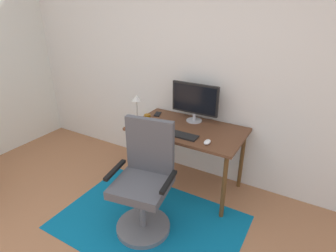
{
  "coord_description": "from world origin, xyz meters",
  "views": [
    {
      "loc": [
        1.25,
        -0.7,
        2.02
      ],
      "look_at": [
        -0.04,
        1.53,
        0.85
      ],
      "focal_mm": 29.7,
      "sensor_mm": 36.0,
      "label": 1
    }
  ],
  "objects_px": {
    "desk": "(187,135)",
    "computer_mouse": "(207,142)",
    "cell_phone": "(158,114)",
    "keyboard": "(178,134)",
    "coffee_cup": "(147,119)",
    "office_chair": "(145,186)",
    "monitor": "(195,100)",
    "desk_lamp": "(137,105)"
  },
  "relations": [
    {
      "from": "desk_lamp",
      "to": "desk",
      "type": "bearing_deg",
      "value": 25.02
    },
    {
      "from": "keyboard",
      "to": "coffee_cup",
      "type": "xyz_separation_m",
      "value": [
        -0.44,
        0.1,
        0.04
      ]
    },
    {
      "from": "keyboard",
      "to": "coffee_cup",
      "type": "relative_size",
      "value": 4.13
    },
    {
      "from": "desk_lamp",
      "to": "office_chair",
      "type": "relative_size",
      "value": 0.33
    },
    {
      "from": "desk",
      "to": "coffee_cup",
      "type": "relative_size",
      "value": 11.8
    },
    {
      "from": "monitor",
      "to": "cell_phone",
      "type": "xyz_separation_m",
      "value": [
        -0.47,
        -0.04,
        -0.25
      ]
    },
    {
      "from": "cell_phone",
      "to": "computer_mouse",
      "type": "bearing_deg",
      "value": -44.01
    },
    {
      "from": "keyboard",
      "to": "cell_phone",
      "type": "relative_size",
      "value": 3.07
    },
    {
      "from": "desk",
      "to": "cell_phone",
      "type": "height_order",
      "value": "cell_phone"
    },
    {
      "from": "coffee_cup",
      "to": "office_chair",
      "type": "bearing_deg",
      "value": -58.74
    },
    {
      "from": "desk",
      "to": "computer_mouse",
      "type": "height_order",
      "value": "computer_mouse"
    },
    {
      "from": "monitor",
      "to": "cell_phone",
      "type": "distance_m",
      "value": 0.53
    },
    {
      "from": "coffee_cup",
      "to": "desk_lamp",
      "type": "xyz_separation_m",
      "value": [
        -0.05,
        -0.13,
        0.2
      ]
    },
    {
      "from": "monitor",
      "to": "computer_mouse",
      "type": "relative_size",
      "value": 5.29
    },
    {
      "from": "computer_mouse",
      "to": "cell_phone",
      "type": "bearing_deg",
      "value": 154.1
    },
    {
      "from": "coffee_cup",
      "to": "desk_lamp",
      "type": "bearing_deg",
      "value": -110.53
    },
    {
      "from": "computer_mouse",
      "to": "cell_phone",
      "type": "height_order",
      "value": "computer_mouse"
    },
    {
      "from": "monitor",
      "to": "computer_mouse",
      "type": "distance_m",
      "value": 0.61
    },
    {
      "from": "keyboard",
      "to": "cell_phone",
      "type": "bearing_deg",
      "value": 142.02
    },
    {
      "from": "cell_phone",
      "to": "desk_lamp",
      "type": "height_order",
      "value": "desk_lamp"
    },
    {
      "from": "monitor",
      "to": "desk_lamp",
      "type": "xyz_separation_m",
      "value": [
        -0.48,
        -0.44,
        -0.0
      ]
    },
    {
      "from": "keyboard",
      "to": "coffee_cup",
      "type": "height_order",
      "value": "coffee_cup"
    },
    {
      "from": "monitor",
      "to": "office_chair",
      "type": "xyz_separation_m",
      "value": [
        -0.03,
        -0.98,
        -0.55
      ]
    },
    {
      "from": "cell_phone",
      "to": "desk_lamp",
      "type": "distance_m",
      "value": 0.47
    },
    {
      "from": "keyboard",
      "to": "computer_mouse",
      "type": "xyz_separation_m",
      "value": [
        0.34,
        -0.02,
        0.01
      ]
    },
    {
      "from": "desk",
      "to": "desk_lamp",
      "type": "bearing_deg",
      "value": -154.98
    },
    {
      "from": "monitor",
      "to": "desk_lamp",
      "type": "height_order",
      "value": "monitor"
    },
    {
      "from": "computer_mouse",
      "to": "coffee_cup",
      "type": "xyz_separation_m",
      "value": [
        -0.78,
        0.12,
        0.04
      ]
    },
    {
      "from": "cell_phone",
      "to": "office_chair",
      "type": "relative_size",
      "value": 0.13
    },
    {
      "from": "keyboard",
      "to": "desk",
      "type": "bearing_deg",
      "value": 86.51
    },
    {
      "from": "coffee_cup",
      "to": "desk",
      "type": "bearing_deg",
      "value": 13.38
    },
    {
      "from": "cell_phone",
      "to": "office_chair",
      "type": "bearing_deg",
      "value": -82.88
    },
    {
      "from": "computer_mouse",
      "to": "coffee_cup",
      "type": "distance_m",
      "value": 0.79
    },
    {
      "from": "keyboard",
      "to": "computer_mouse",
      "type": "bearing_deg",
      "value": -3.85
    },
    {
      "from": "desk_lamp",
      "to": "cell_phone",
      "type": "bearing_deg",
      "value": 89.16
    },
    {
      "from": "keyboard",
      "to": "coffee_cup",
      "type": "distance_m",
      "value": 0.45
    },
    {
      "from": "cell_phone",
      "to": "desk_lamp",
      "type": "bearing_deg",
      "value": -108.95
    },
    {
      "from": "computer_mouse",
      "to": "office_chair",
      "type": "height_order",
      "value": "office_chair"
    },
    {
      "from": "desk",
      "to": "desk_lamp",
      "type": "xyz_separation_m",
      "value": [
        -0.5,
        -0.23,
        0.33
      ]
    },
    {
      "from": "desk",
      "to": "keyboard",
      "type": "xyz_separation_m",
      "value": [
        -0.01,
        -0.2,
        0.09
      ]
    },
    {
      "from": "computer_mouse",
      "to": "office_chair",
      "type": "relative_size",
      "value": 0.1
    },
    {
      "from": "cell_phone",
      "to": "monitor",
      "type": "bearing_deg",
      "value": -13.37
    }
  ]
}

